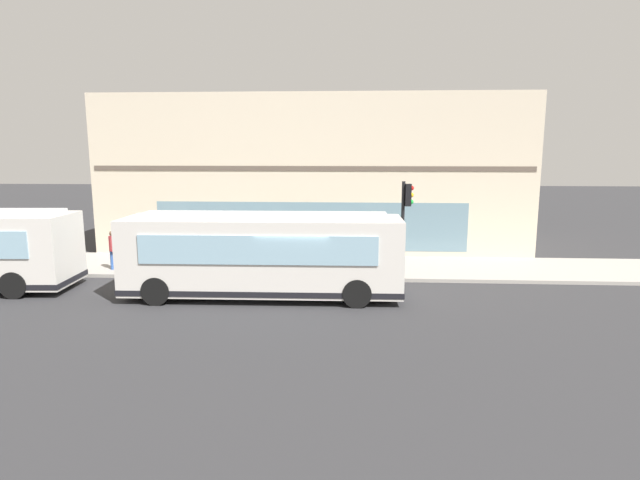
{
  "coord_description": "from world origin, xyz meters",
  "views": [
    {
      "loc": [
        -18.21,
        -1.98,
        5.39
      ],
      "look_at": [
        2.55,
        -0.75,
        1.73
      ],
      "focal_mm": 29.18,
      "sensor_mm": 36.0,
      "label": 1
    }
  ],
  "objects_px": {
    "fire_hydrant": "(335,256)",
    "pedestrian_walking_along_curb": "(308,242)",
    "newspaper_vending_box": "(187,260)",
    "traffic_light_near_corner": "(406,211)",
    "city_bus_nearside": "(262,256)",
    "pedestrian_near_building_entrance": "(113,247)",
    "pedestrian_by_light_pole": "(132,238)"
  },
  "relations": [
    {
      "from": "city_bus_nearside",
      "to": "fire_hydrant",
      "type": "distance_m",
      "value": 5.83
    },
    {
      "from": "pedestrian_by_light_pole",
      "to": "pedestrian_walking_along_curb",
      "type": "distance_m",
      "value": 8.74
    },
    {
      "from": "traffic_light_near_corner",
      "to": "pedestrian_walking_along_curb",
      "type": "distance_m",
      "value": 5.31
    },
    {
      "from": "fire_hydrant",
      "to": "pedestrian_walking_along_curb",
      "type": "xyz_separation_m",
      "value": [
        0.3,
        1.26,
        0.58
      ]
    },
    {
      "from": "pedestrian_by_light_pole",
      "to": "pedestrian_walking_along_curb",
      "type": "bearing_deg",
      "value": -94.1
    },
    {
      "from": "fire_hydrant",
      "to": "newspaper_vending_box",
      "type": "height_order",
      "value": "newspaper_vending_box"
    },
    {
      "from": "pedestrian_walking_along_curb",
      "to": "city_bus_nearside",
      "type": "bearing_deg",
      "value": 167.49
    },
    {
      "from": "fire_hydrant",
      "to": "pedestrian_walking_along_curb",
      "type": "relative_size",
      "value": 0.45
    },
    {
      "from": "fire_hydrant",
      "to": "traffic_light_near_corner",
      "type": "bearing_deg",
      "value": -128.54
    },
    {
      "from": "pedestrian_by_light_pole",
      "to": "pedestrian_near_building_entrance",
      "type": "xyz_separation_m",
      "value": [
        -2.75,
        -0.33,
        0.07
      ]
    },
    {
      "from": "city_bus_nearside",
      "to": "pedestrian_walking_along_curb",
      "type": "xyz_separation_m",
      "value": [
        5.48,
        -1.21,
        -0.46
      ]
    },
    {
      "from": "pedestrian_walking_along_curb",
      "to": "pedestrian_by_light_pole",
      "type": "bearing_deg",
      "value": 85.9
    },
    {
      "from": "traffic_light_near_corner",
      "to": "pedestrian_near_building_entrance",
      "type": "bearing_deg",
      "value": 87.57
    },
    {
      "from": "traffic_light_near_corner",
      "to": "pedestrian_by_light_pole",
      "type": "bearing_deg",
      "value": 75.74
    },
    {
      "from": "traffic_light_near_corner",
      "to": "fire_hydrant",
      "type": "xyz_separation_m",
      "value": [
        2.36,
        2.96,
        -2.39
      ]
    },
    {
      "from": "traffic_light_near_corner",
      "to": "pedestrian_by_light_pole",
      "type": "distance_m",
      "value": 13.48
    },
    {
      "from": "traffic_light_near_corner",
      "to": "newspaper_vending_box",
      "type": "xyz_separation_m",
      "value": [
        0.55,
        9.33,
        -2.3
      ]
    },
    {
      "from": "pedestrian_by_light_pole",
      "to": "pedestrian_near_building_entrance",
      "type": "height_order",
      "value": "pedestrian_near_building_entrance"
    },
    {
      "from": "newspaper_vending_box",
      "to": "pedestrian_by_light_pole",
      "type": "bearing_deg",
      "value": 52.86
    },
    {
      "from": "city_bus_nearside",
      "to": "traffic_light_near_corner",
      "type": "relative_size",
      "value": 2.56
    },
    {
      "from": "pedestrian_walking_along_curb",
      "to": "newspaper_vending_box",
      "type": "height_order",
      "value": "pedestrian_walking_along_curb"
    },
    {
      "from": "city_bus_nearside",
      "to": "pedestrian_walking_along_curb",
      "type": "distance_m",
      "value": 5.63
    },
    {
      "from": "fire_hydrant",
      "to": "pedestrian_near_building_entrance",
      "type": "distance_m",
      "value": 9.84
    },
    {
      "from": "pedestrian_near_building_entrance",
      "to": "fire_hydrant",
      "type": "bearing_deg",
      "value": -79.28
    },
    {
      "from": "city_bus_nearside",
      "to": "pedestrian_by_light_pole",
      "type": "bearing_deg",
      "value": 50.87
    },
    {
      "from": "pedestrian_near_building_entrance",
      "to": "traffic_light_near_corner",
      "type": "bearing_deg",
      "value": -92.43
    },
    {
      "from": "pedestrian_near_building_entrance",
      "to": "newspaper_vending_box",
      "type": "xyz_separation_m",
      "value": [
        0.02,
        -3.28,
        -0.54
      ]
    },
    {
      "from": "city_bus_nearside",
      "to": "pedestrian_by_light_pole",
      "type": "xyz_separation_m",
      "value": [
        6.1,
        7.5,
        -0.48
      ]
    },
    {
      "from": "traffic_light_near_corner",
      "to": "pedestrian_near_building_entrance",
      "type": "relative_size",
      "value": 2.29
    },
    {
      "from": "newspaper_vending_box",
      "to": "city_bus_nearside",
      "type": "bearing_deg",
      "value": -130.87
    },
    {
      "from": "traffic_light_near_corner",
      "to": "pedestrian_near_building_entrance",
      "type": "height_order",
      "value": "traffic_light_near_corner"
    },
    {
      "from": "newspaper_vending_box",
      "to": "pedestrian_walking_along_curb",
      "type": "bearing_deg",
      "value": -67.52
    }
  ]
}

